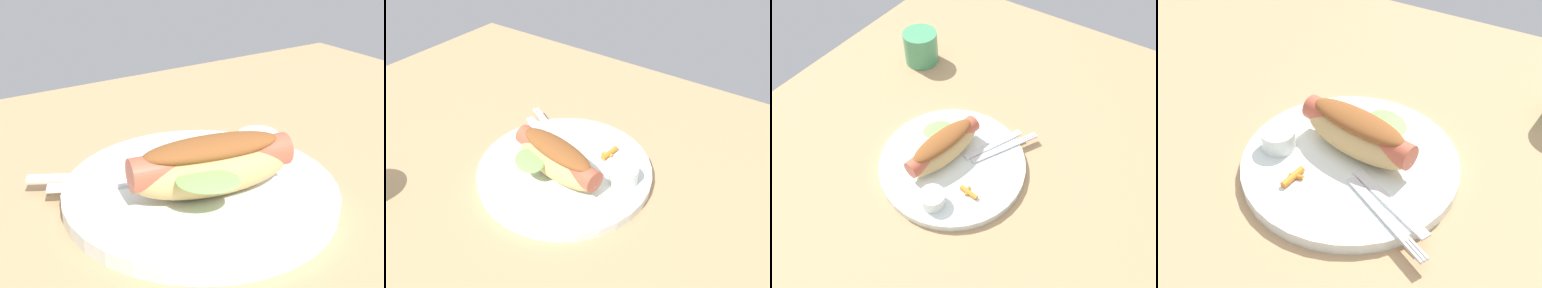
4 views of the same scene
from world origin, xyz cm
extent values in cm
cube|color=tan|center=(0.00, 0.00, -0.90)|extent=(120.00, 90.00, 1.80)
cylinder|color=white|center=(0.35, 2.57, 0.80)|extent=(28.51, 28.51, 1.60)
ellipsoid|color=tan|center=(-0.02, 0.58, 4.17)|extent=(17.54, 8.87, 5.14)
cylinder|color=#C1563D|center=(-0.02, 0.58, 5.07)|extent=(17.01, 6.37, 3.36)
ellipsoid|color=brown|center=(-0.02, 0.58, 6.58)|extent=(14.80, 6.96, 2.00)
ellipsoid|color=#7FC65B|center=(-2.65, -2.74, 5.20)|extent=(7.42, 6.89, 0.85)
cylinder|color=white|center=(9.56, 5.02, 2.93)|extent=(4.56, 4.56, 2.66)
cube|color=silver|center=(-7.09, 8.65, 1.80)|extent=(10.91, 6.67, 0.40)
cube|color=silver|center=(-13.45, 12.61, 1.80)|extent=(2.96, 1.79, 0.40)
cube|color=silver|center=(-13.66, 12.22, 1.80)|extent=(2.96, 1.79, 0.40)
cube|color=silver|center=(-13.87, 11.82, 1.80)|extent=(2.96, 1.79, 0.40)
cube|color=silver|center=(-7.95, 7.06, 1.78)|extent=(12.55, 6.90, 0.36)
cylinder|color=orange|center=(4.44, 9.31, 2.04)|extent=(1.30, 3.79, 0.88)
cylinder|color=orange|center=(4.21, 8.91, 1.91)|extent=(1.94, 1.07, 0.62)
cylinder|color=#4C9E6B|center=(-23.15, -22.94, 3.98)|extent=(8.25, 8.25, 7.96)
camera|label=1|loc=(-26.11, -36.93, 27.95)|focal=48.57mm
camera|label=2|loc=(29.92, -35.82, 43.55)|focal=36.60mm
camera|label=3|loc=(37.01, 30.11, 61.64)|focal=36.39mm
camera|label=4|loc=(-26.04, 48.58, 49.09)|focal=51.06mm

